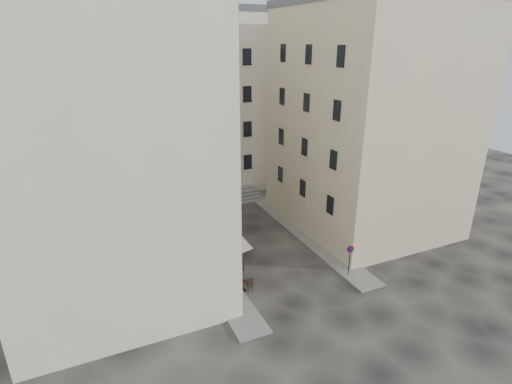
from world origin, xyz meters
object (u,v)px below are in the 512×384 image
no_parking_sign (350,255)px  pedestrian (229,247)px  bistro_table_a (243,285)px  bistro_table_b (235,270)px

no_parking_sign → pedestrian: (-6.71, 5.79, -0.78)m
bistro_table_a → bistro_table_b: size_ratio=1.08×
pedestrian → bistro_table_b: bearing=39.7°
bistro_table_a → bistro_table_b: bearing=84.2°
no_parking_sign → bistro_table_a: bearing=-173.0°
bistro_table_a → pedestrian: bearing=80.7°
bistro_table_b → pedestrian: (0.53, 2.50, 0.48)m
no_parking_sign → pedestrian: 8.90m
bistro_table_b → pedestrian: 2.60m
bistro_table_a → pedestrian: (0.73, 4.43, 0.45)m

